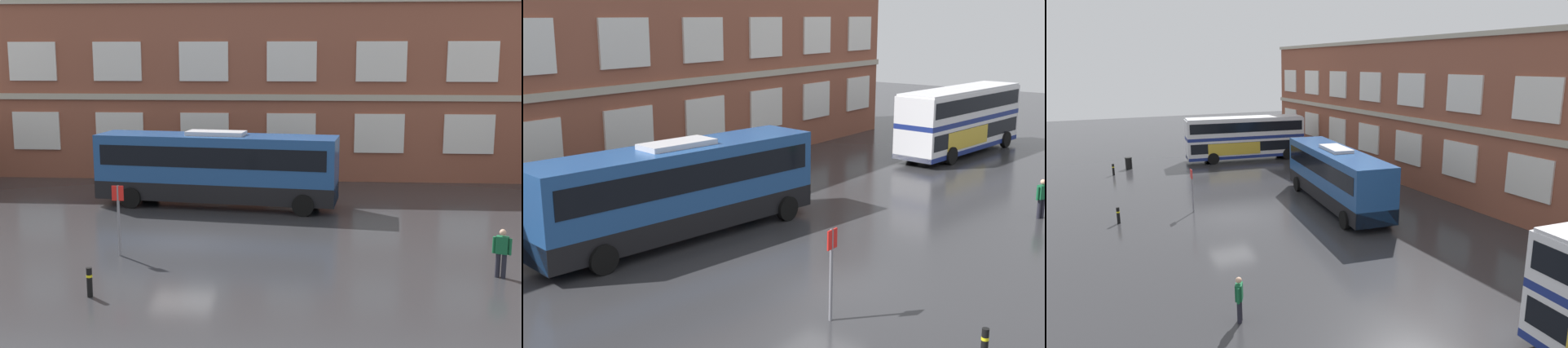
{
  "view_description": "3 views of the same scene",
  "coord_description": "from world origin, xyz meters",
  "views": [
    {
      "loc": [
        5.05,
        -25.52,
        7.44
      ],
      "look_at": [
        2.87,
        4.52,
        2.09
      ],
      "focal_mm": 45.66,
      "sensor_mm": 36.0,
      "label": 1
    },
    {
      "loc": [
        -16.77,
        -11.52,
        8.42
      ],
      "look_at": [
        4.33,
        4.79,
        2.12
      ],
      "focal_mm": 46.48,
      "sensor_mm": 36.0,
      "label": 2
    },
    {
      "loc": [
        26.5,
        -8.0,
        8.94
      ],
      "look_at": [
        2.0,
        4.1,
        2.64
      ],
      "focal_mm": 32.92,
      "sensor_mm": 36.0,
      "label": 3
    }
  ],
  "objects": [
    {
      "name": "bus_stand_flag",
      "position": [
        -2.02,
        -1.79,
        1.64
      ],
      "size": [
        0.44,
        0.1,
        2.7
      ],
      "color": "slate",
      "rests_on": "ground"
    },
    {
      "name": "ground_plane",
      "position": [
        0.0,
        2.0,
        0.0
      ],
      "size": [
        120.0,
        120.0,
        0.0
      ],
      "primitive_type": "plane",
      "color": "#2B2B2D"
    },
    {
      "name": "brick_terminal_building",
      "position": [
        1.4,
        17.98,
        5.26
      ],
      "size": [
        52.2,
        8.19,
        10.82
      ],
      "color": "brown",
      "rests_on": "ground"
    },
    {
      "name": "safety_bollard_west",
      "position": [
        -1.74,
        -6.15,
        0.49
      ],
      "size": [
        0.19,
        0.19,
        0.95
      ],
      "color": "black",
      "rests_on": "ground"
    },
    {
      "name": "touring_coach",
      "position": [
        0.48,
        6.89,
        1.91
      ],
      "size": [
        12.23,
        4.15,
        3.8
      ],
      "color": "navy",
      "rests_on": "ground"
    },
    {
      "name": "waiting_passenger",
      "position": [
        11.64,
        -3.33,
        0.93
      ],
      "size": [
        0.62,
        0.39,
        1.7
      ],
      "color": "black",
      "rests_on": "ground"
    }
  ]
}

